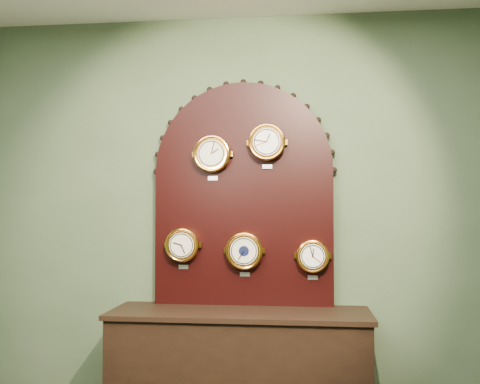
# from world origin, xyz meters

# --- Properties ---
(wall_back) EXTENTS (4.00, 0.00, 4.00)m
(wall_back) POSITION_xyz_m (0.00, 2.50, 1.40)
(wall_back) COLOR #455A3D
(wall_back) RESTS_ON ground
(shop_counter) EXTENTS (1.60, 0.50, 0.80)m
(shop_counter) POSITION_xyz_m (0.00, 2.23, 0.40)
(shop_counter) COLOR black
(shop_counter) RESTS_ON ground_plane
(display_board) EXTENTS (1.26, 0.06, 1.53)m
(display_board) POSITION_xyz_m (0.00, 2.45, 1.63)
(display_board) COLOR black
(display_board) RESTS_ON shop_counter
(roman_clock) EXTENTS (0.25, 0.08, 0.30)m
(roman_clock) POSITION_xyz_m (-0.20, 2.38, 1.84)
(roman_clock) COLOR gold
(roman_clock) RESTS_ON display_board
(arabic_clock) EXTENTS (0.24, 0.08, 0.29)m
(arabic_clock) POSITION_xyz_m (0.16, 2.38, 1.91)
(arabic_clock) COLOR gold
(arabic_clock) RESTS_ON display_board
(hygrometer) EXTENTS (0.23, 0.08, 0.28)m
(hygrometer) POSITION_xyz_m (-0.40, 2.38, 1.23)
(hygrometer) COLOR gold
(hygrometer) RESTS_ON display_board
(barometer) EXTENTS (0.25, 0.08, 0.30)m
(barometer) POSITION_xyz_m (0.01, 2.38, 1.20)
(barometer) COLOR gold
(barometer) RESTS_ON display_board
(tide_clock) EXTENTS (0.21, 0.08, 0.26)m
(tide_clock) POSITION_xyz_m (0.46, 2.38, 1.17)
(tide_clock) COLOR gold
(tide_clock) RESTS_ON display_board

